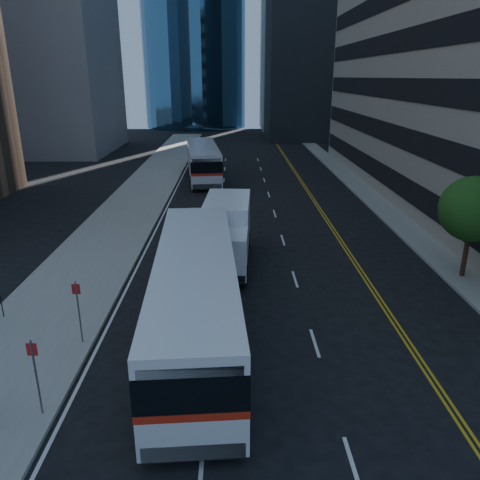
{
  "coord_description": "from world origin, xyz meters",
  "views": [
    {
      "loc": [
        -2.64,
        -13.64,
        9.71
      ],
      "look_at": [
        -2.32,
        6.07,
        2.8
      ],
      "focal_mm": 35.0,
      "sensor_mm": 36.0,
      "label": 1
    }
  ],
  "objects": [
    {
      "name": "midrise_west",
      "position": [
        -28.0,
        52.0,
        17.5
      ],
      "size": [
        18.0,
        18.0,
        35.0
      ],
      "primitive_type": "cube",
      "color": "gray",
      "rests_on": "ground"
    },
    {
      "name": "box_truck",
      "position": [
        -2.99,
        10.39,
        1.77
      ],
      "size": [
        2.81,
        7.15,
        3.36
      ],
      "rotation": [
        0.0,
        0.0,
        -0.06
      ],
      "color": "white",
      "rests_on": "ground"
    },
    {
      "name": "bus_front",
      "position": [
        -4.06,
        2.49,
        1.88
      ],
      "size": [
        3.67,
        13.51,
        3.45
      ],
      "rotation": [
        0.0,
        0.0,
        0.06
      ],
      "color": "white",
      "rests_on": "ground"
    },
    {
      "name": "ground",
      "position": [
        0.0,
        0.0,
        0.0
      ],
      "size": [
        160.0,
        160.0,
        0.0
      ],
      "primitive_type": "plane",
      "color": "black",
      "rests_on": "ground"
    },
    {
      "name": "bus_rear",
      "position": [
        -5.58,
        32.87,
        1.8
      ],
      "size": [
        4.19,
        12.99,
        3.29
      ],
      "rotation": [
        0.0,
        0.0,
        0.11
      ],
      "color": "silver",
      "rests_on": "ground"
    },
    {
      "name": "sidewalk_west",
      "position": [
        -10.5,
        25.0,
        0.07
      ],
      "size": [
        5.0,
        90.0,
        0.15
      ],
      "primitive_type": "cube",
      "color": "gray",
      "rests_on": "ground"
    },
    {
      "name": "street_tree",
      "position": [
        9.0,
        8.0,
        3.64
      ],
      "size": [
        3.2,
        3.2,
        5.1
      ],
      "color": "#332114",
      "rests_on": "sidewalk_east"
    },
    {
      "name": "sidewalk_east",
      "position": [
        9.0,
        25.0,
        0.07
      ],
      "size": [
        2.0,
        90.0,
        0.15
      ],
      "primitive_type": "cube",
      "color": "gray",
      "rests_on": "ground"
    }
  ]
}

